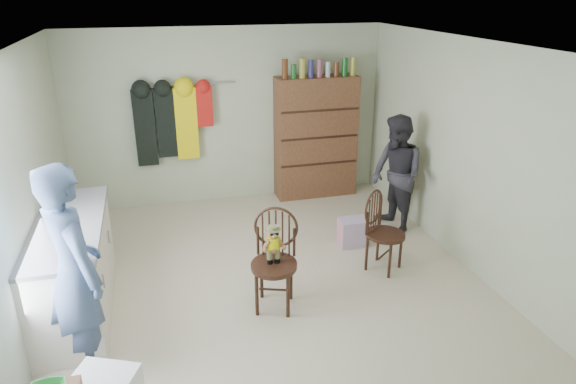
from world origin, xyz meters
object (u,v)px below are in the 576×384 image
object	(u,v)px
counter	(74,268)
chair_far	(381,228)
dresser	(316,137)
chair_front	(274,253)

from	to	relation	value
counter	chair_far	xyz separation A→B (m)	(3.21, -0.03, 0.03)
counter	chair_far	world-z (taller)	counter
chair_far	counter	bearing A→B (deg)	140.94
chair_far	dresser	xyz separation A→B (m)	(-0.01, 2.32, 0.42)
counter	chair_front	world-z (taller)	chair_front
counter	chair_front	bearing A→B (deg)	-12.58
chair_front	dresser	world-z (taller)	dresser
counter	chair_front	xyz separation A→B (m)	(1.89, -0.42, 0.11)
chair_far	dresser	size ratio (longest dim) A/B	0.45
counter	dresser	bearing A→B (deg)	35.69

